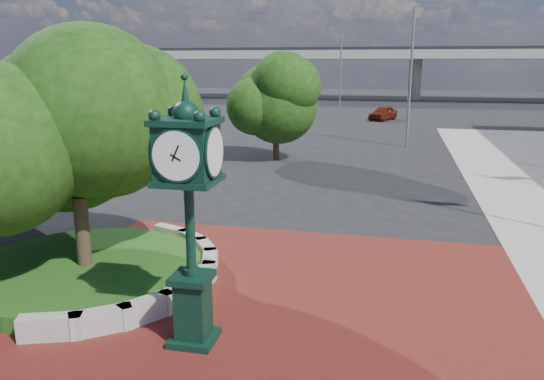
{
  "coord_description": "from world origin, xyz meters",
  "views": [
    {
      "loc": [
        2.64,
        -11.44,
        5.48
      ],
      "look_at": [
        -0.38,
        1.5,
        2.26
      ],
      "focal_mm": 35.0,
      "sensor_mm": 36.0,
      "label": 1
    }
  ],
  "objects_px": {
    "parked_car": "(383,113)",
    "street_lamp_near": "(415,66)",
    "street_lamp_far": "(343,67)",
    "post_clock": "(189,205)"
  },
  "relations": [
    {
      "from": "parked_car",
      "to": "street_lamp_near",
      "type": "bearing_deg",
      "value": -58.49
    },
    {
      "from": "street_lamp_near",
      "to": "street_lamp_far",
      "type": "xyz_separation_m",
      "value": [
        -6.32,
        17.3,
        -0.24
      ]
    },
    {
      "from": "street_lamp_far",
      "to": "post_clock",
      "type": "bearing_deg",
      "value": -87.87
    },
    {
      "from": "post_clock",
      "to": "parked_car",
      "type": "xyz_separation_m",
      "value": [
        2.45,
        43.53,
        -2.19
      ]
    },
    {
      "from": "parked_car",
      "to": "street_lamp_near",
      "type": "height_order",
      "value": "street_lamp_near"
    },
    {
      "from": "post_clock",
      "to": "street_lamp_near",
      "type": "xyz_separation_m",
      "value": [
        4.68,
        26.96,
        2.37
      ]
    },
    {
      "from": "post_clock",
      "to": "street_lamp_far",
      "type": "bearing_deg",
      "value": 92.13
    },
    {
      "from": "street_lamp_near",
      "to": "street_lamp_far",
      "type": "bearing_deg",
      "value": 110.08
    },
    {
      "from": "parked_car",
      "to": "post_clock",
      "type": "bearing_deg",
      "value": -69.36
    },
    {
      "from": "post_clock",
      "to": "parked_car",
      "type": "bearing_deg",
      "value": 86.78
    }
  ]
}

